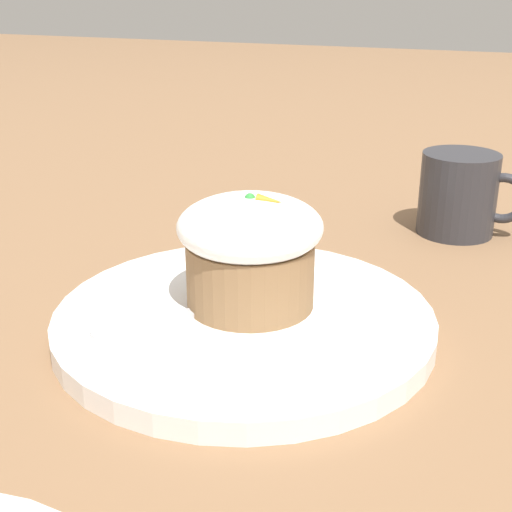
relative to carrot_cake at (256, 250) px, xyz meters
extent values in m
plane|color=#846042|center=(0.00, -0.01, -0.06)|extent=(4.00, 4.00, 0.00)
cylinder|color=white|center=(0.00, -0.01, -0.05)|extent=(0.27, 0.27, 0.02)
cylinder|color=olive|center=(0.00, 0.00, -0.02)|extent=(0.09, 0.09, 0.05)
ellipsoid|color=white|center=(0.00, 0.00, 0.02)|extent=(0.10, 0.10, 0.04)
cone|color=orange|center=(0.01, 0.00, 0.04)|extent=(0.02, 0.01, 0.01)
sphere|color=green|center=(0.00, 0.00, 0.04)|extent=(0.01, 0.01, 0.01)
cube|color=#B7B7BC|center=(-0.05, -0.05, -0.04)|extent=(0.07, 0.08, 0.00)
ellipsoid|color=#B7B7BC|center=(-0.01, -0.01, -0.04)|extent=(0.06, 0.06, 0.01)
cylinder|color=#2D2D33|center=(0.11, 0.25, -0.02)|extent=(0.07, 0.07, 0.08)
torus|color=#2D2D33|center=(0.15, 0.25, -0.02)|extent=(0.05, 0.01, 0.05)
cube|color=white|center=(-0.09, 0.24, -0.06)|extent=(0.13, 0.13, 0.00)
camera|label=1|loc=(0.17, -0.43, 0.18)|focal=50.00mm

